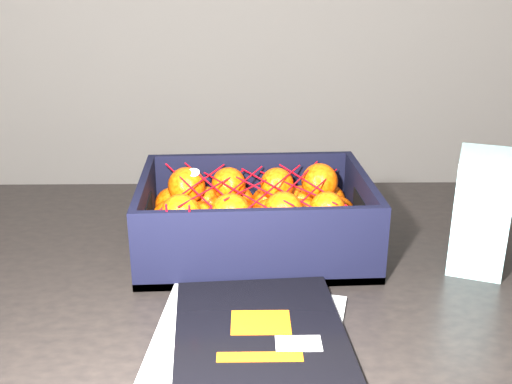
{
  "coord_description": "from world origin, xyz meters",
  "views": [
    {
      "loc": [
        -0.0,
        -1.03,
        1.19
      ],
      "look_at": [
        0.05,
        -0.15,
        0.86
      ],
      "focal_mm": 42.37,
      "sensor_mm": 36.0,
      "label": 1
    }
  ],
  "objects": [
    {
      "name": "retail_carton",
      "position": [
        0.39,
        -0.19,
        0.84
      ],
      "size": [
        0.12,
        0.14,
        0.18
      ],
      "primitive_type": "cube",
      "rotation": [
        0.0,
        0.0,
        -0.41
      ],
      "color": "white",
      "rests_on": "table"
    },
    {
      "name": "magazine_stack",
      "position": [
        0.03,
        -0.4,
        0.76
      ],
      "size": [
        0.28,
        0.33,
        0.02
      ],
      "color": "silver",
      "rests_on": "table"
    },
    {
      "name": "produce_crate",
      "position": [
        0.05,
        -0.12,
        0.79
      ],
      "size": [
        0.37,
        0.28,
        0.12
      ],
      "color": "olive",
      "rests_on": "table"
    },
    {
      "name": "table",
      "position": [
        0.01,
        -0.2,
        0.65
      ],
      "size": [
        1.23,
        0.85,
        0.75
      ],
      "color": "black",
      "rests_on": "ground"
    },
    {
      "name": "mesh_net",
      "position": [
        0.04,
        -0.13,
        0.86
      ],
      "size": [
        0.3,
        0.24,
        0.09
      ],
      "color": "red",
      "rests_on": "clementine_heap"
    },
    {
      "name": "clementine_heap",
      "position": [
        0.05,
        -0.12,
        0.8
      ],
      "size": [
        0.35,
        0.26,
        0.11
      ],
      "color": "#DD4504",
      "rests_on": "produce_crate"
    }
  ]
}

